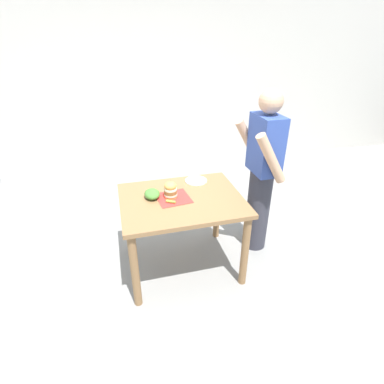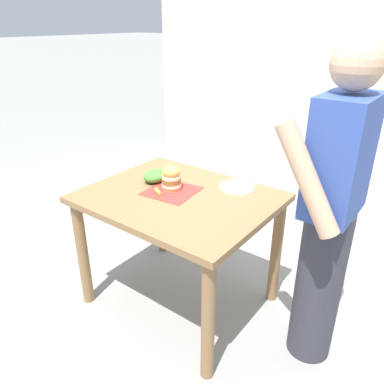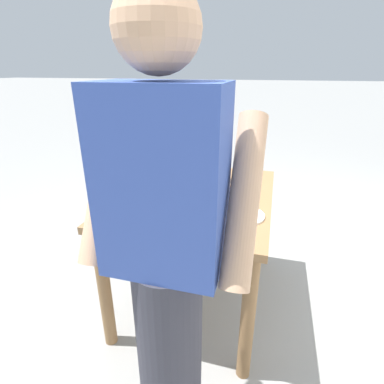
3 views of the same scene
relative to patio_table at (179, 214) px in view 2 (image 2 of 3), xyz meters
name	(u,v)px [view 2 (image 2 of 3)]	position (x,y,z in m)	size (l,w,h in m)	color
ground_plane	(180,298)	(0.00, 0.00, -0.66)	(80.00, 80.00, 0.00)	gray
patio_table	(179,214)	(0.00, 0.00, 0.00)	(0.89, 1.10, 0.79)	olive
serving_paper	(172,191)	(-0.02, -0.07, 0.13)	(0.29, 0.29, 0.00)	red
sandwich	(171,178)	(-0.04, -0.09, 0.21)	(0.12, 0.12, 0.19)	gold
pickle_spear	(158,192)	(0.06, -0.11, 0.14)	(0.02, 0.02, 0.09)	#8EA83D
side_plate_with_forks	(237,187)	(-0.30, 0.22, 0.13)	(0.22, 0.22, 0.02)	white
side_salad	(156,176)	(-0.08, -0.25, 0.17)	(0.18, 0.14, 0.08)	#477F33
diner_across_table	(330,214)	(-0.12, 0.85, 0.23)	(0.55, 0.35, 1.69)	#33333D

